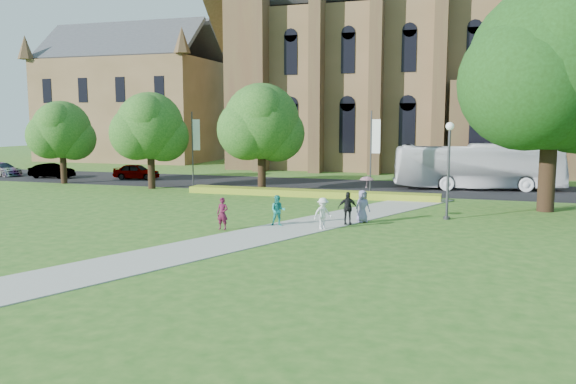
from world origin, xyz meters
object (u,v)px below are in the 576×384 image
(streetlamp, at_px, (449,159))
(pedestrian_0, at_px, (222,214))
(large_tree, at_px, (553,67))
(car_0, at_px, (136,171))
(car_2, at_px, (2,169))
(tour_coach, at_px, (477,167))
(car_1, at_px, (52,171))

(streetlamp, bearing_deg, pedestrian_0, -148.49)
(large_tree, height_order, car_0, large_tree)
(car_0, height_order, car_2, car_0)
(tour_coach, height_order, car_2, tour_coach)
(car_0, bearing_deg, tour_coach, -94.93)
(streetlamp, xyz_separation_m, car_0, (-27.41, 13.17, -2.58))
(car_1, distance_m, pedestrian_0, 30.93)
(car_1, xyz_separation_m, car_2, (-5.97, 0.31, -0.03))
(tour_coach, height_order, car_1, tour_coach)
(streetlamp, distance_m, car_1, 37.44)
(tour_coach, relative_size, car_2, 2.87)
(large_tree, xyz_separation_m, car_1, (-40.95, 7.27, -7.68))
(streetlamp, relative_size, car_0, 1.28)
(streetlamp, xyz_separation_m, car_2, (-41.42, 12.08, -2.64))
(car_2, relative_size, pedestrian_0, 2.80)
(car_1, height_order, pedestrian_0, pedestrian_0)
(streetlamp, relative_size, tour_coach, 0.42)
(streetlamp, relative_size, car_2, 1.19)
(tour_coach, bearing_deg, car_1, 84.02)
(tour_coach, xyz_separation_m, car_1, (-37.33, -2.56, -1.09))
(tour_coach, bearing_deg, car_2, 83.07)
(tour_coach, height_order, car_0, tour_coach)
(car_2, height_order, pedestrian_0, pedestrian_0)
(streetlamp, bearing_deg, car_2, 163.74)
(large_tree, height_order, pedestrian_0, large_tree)
(car_0, bearing_deg, pedestrian_0, -146.18)
(car_1, relative_size, car_2, 0.92)
(tour_coach, distance_m, pedestrian_0, 24.10)
(car_0, bearing_deg, car_1, 92.66)
(streetlamp, xyz_separation_m, large_tree, (5.50, 4.50, 5.07))
(streetlamp, height_order, car_0, streetlamp)
(tour_coach, xyz_separation_m, pedestrian_0, (-12.28, -20.71, -0.95))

